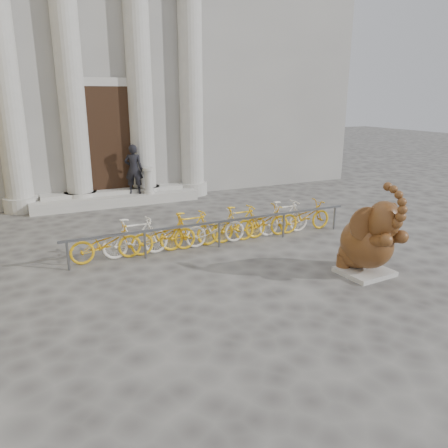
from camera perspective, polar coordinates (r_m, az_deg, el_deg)
name	(u,v)px	position (r m, az deg, el deg)	size (l,w,h in m)	color
ground	(224,313)	(8.22, 0.04, -11.56)	(80.00, 80.00, 0.00)	#474442
classical_building	(81,46)	(21.84, -18.17, 21.17)	(22.00, 10.70, 12.00)	gray
entrance_steps	(116,199)	(16.68, -13.88, 3.13)	(6.00, 1.20, 0.36)	#A8A59E
elephant_statue	(369,241)	(10.12, 18.37, -2.17)	(1.44, 1.62, 2.15)	#A8A59E
bike_rack	(215,227)	(11.68, -1.15, -0.33)	(8.00, 0.53, 1.00)	slate
pedestrian	(134,169)	(16.55, -11.71, 7.02)	(0.66, 0.44, 1.82)	black
balustrade_post	(149,182)	(16.53, -9.83, 5.47)	(0.40, 0.40, 0.97)	#A8A59E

